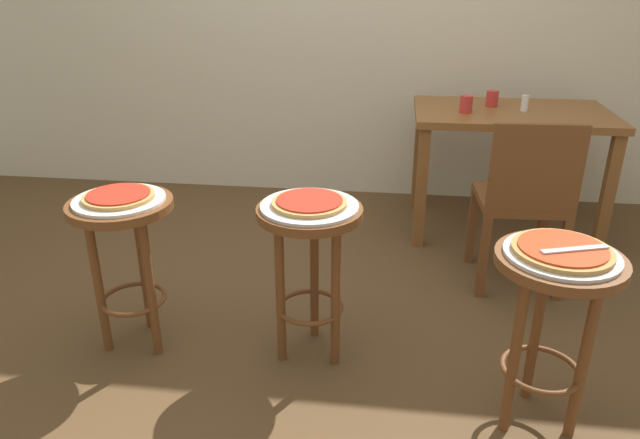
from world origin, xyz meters
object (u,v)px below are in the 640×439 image
object	(u,v)px
stool_middle	(125,239)
pizza_leftside	(309,202)
serving_plate_middle	(119,200)
pizza_middle	(119,196)
serving_plate_leftside	(309,206)
pizza_foreground	(562,250)
stool_foreground	(553,301)
wooden_chair	(524,198)
pizza_server_knife	(575,249)
stool_leftside	(310,247)
dining_table	(510,129)
cup_far_edge	(492,98)
cup_near_edge	(466,104)
condiment_shaker	(525,103)
serving_plate_foreground	(561,254)

from	to	relation	value
stool_middle	pizza_leftside	distance (m)	0.75
serving_plate_middle	pizza_leftside	xyz separation A→B (m)	(0.73, 0.03, 0.02)
pizza_middle	serving_plate_leftside	bearing A→B (deg)	2.29
pizza_foreground	stool_middle	world-z (taller)	pizza_foreground
stool_foreground	wooden_chair	bearing A→B (deg)	84.69
pizza_foreground	stool_middle	size ratio (longest dim) A/B	0.48
pizza_leftside	pizza_server_knife	world-z (taller)	pizza_server_knife
pizza_foreground	stool_leftside	xyz separation A→B (m)	(-0.83, 0.29, -0.18)
pizza_middle	dining_table	world-z (taller)	dining_table
pizza_leftside	stool_middle	bearing A→B (deg)	-177.71
stool_leftside	cup_far_edge	distance (m)	1.71
stool_leftside	pizza_leftside	size ratio (longest dim) A/B	2.29
pizza_leftside	cup_near_edge	bearing A→B (deg)	61.94
serving_plate_leftside	wooden_chair	bearing A→B (deg)	35.94
pizza_middle	wooden_chair	distance (m)	1.80
dining_table	cup_far_edge	distance (m)	0.21
dining_table	condiment_shaker	bearing A→B (deg)	-10.77
stool_foreground	pizza_foreground	distance (m)	0.18
pizza_server_knife	condiment_shaker	bearing A→B (deg)	67.05
condiment_shaker	pizza_server_knife	size ratio (longest dim) A/B	0.40
stool_leftside	pizza_server_knife	distance (m)	0.94
condiment_shaker	serving_plate_foreground	bearing A→B (deg)	-96.17
serving_plate_foreground	condiment_shaker	size ratio (longest dim) A/B	4.04
serving_plate_foreground	pizza_leftside	bearing A→B (deg)	160.54
pizza_leftside	pizza_server_knife	size ratio (longest dim) A/B	1.28
wooden_chair	stool_middle	bearing A→B (deg)	-157.12
serving_plate_middle	pizza_server_knife	distance (m)	1.62
stool_foreground	serving_plate_middle	size ratio (longest dim) A/B	1.85
pizza_middle	pizza_server_knife	xyz separation A→B (m)	(1.59, -0.28, 0.01)
cup_far_edge	wooden_chair	xyz separation A→B (m)	(0.07, -0.79, -0.30)
dining_table	cup_near_edge	xyz separation A→B (m)	(-0.27, -0.09, 0.16)
stool_leftside	wooden_chair	size ratio (longest dim) A/B	0.76
pizza_server_knife	dining_table	bearing A→B (deg)	69.05
stool_middle	serving_plate_leftside	xyz separation A→B (m)	(0.73, 0.03, 0.17)
cup_far_edge	condiment_shaker	world-z (taller)	cup_far_edge
stool_foreground	stool_leftside	bearing A→B (deg)	160.54
stool_leftside	serving_plate_leftside	xyz separation A→B (m)	(0.00, 0.00, 0.17)
serving_plate_foreground	cup_far_edge	xyz separation A→B (m)	(0.02, 1.76, 0.12)
serving_plate_middle	condiment_shaker	world-z (taller)	condiment_shaker
serving_plate_foreground	cup_far_edge	size ratio (longest dim) A/B	3.87
serving_plate_middle	cup_near_edge	world-z (taller)	cup_near_edge
pizza_foreground	cup_far_edge	distance (m)	1.76
serving_plate_foreground	serving_plate_middle	xyz separation A→B (m)	(-1.56, 0.26, 0.00)
pizza_middle	pizza_server_knife	distance (m)	1.62
condiment_shaker	cup_far_edge	bearing A→B (deg)	149.15
pizza_server_knife	pizza_leftside	bearing A→B (deg)	142.12
serving_plate_foreground	pizza_middle	size ratio (longest dim) A/B	1.31
stool_foreground	pizza_middle	world-z (taller)	pizza_middle
pizza_foreground	stool_leftside	world-z (taller)	pizza_foreground
stool_foreground	pizza_middle	size ratio (longest dim) A/B	2.39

